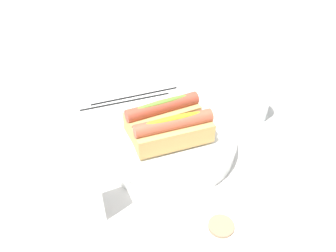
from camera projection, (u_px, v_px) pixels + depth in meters
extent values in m
plane|color=beige|center=(175.00, 139.00, 0.71)|extent=(2.40, 2.40, 0.00)
cylinder|color=white|center=(168.00, 142.00, 0.68)|extent=(0.27, 0.27, 0.03)
torus|color=white|center=(168.00, 136.00, 0.67)|extent=(0.27, 0.27, 0.01)
cube|color=tan|center=(163.00, 118.00, 0.67)|extent=(0.15, 0.05, 0.04)
cylinder|color=#A84733|center=(163.00, 107.00, 0.66)|extent=(0.15, 0.03, 0.03)
ellipsoid|color=olive|center=(163.00, 102.00, 0.65)|extent=(0.11, 0.01, 0.01)
cube|color=tan|center=(174.00, 134.00, 0.63)|extent=(0.16, 0.07, 0.04)
cylinder|color=#BC563D|center=(174.00, 123.00, 0.62)|extent=(0.15, 0.04, 0.03)
ellipsoid|color=gold|center=(174.00, 118.00, 0.61)|extent=(0.11, 0.03, 0.01)
cylinder|color=white|center=(254.00, 100.00, 0.74)|extent=(0.07, 0.07, 0.09)
cylinder|color=silver|center=(253.00, 106.00, 0.75)|extent=(0.06, 0.06, 0.06)
cylinder|color=#997A5B|center=(221.00, 226.00, 0.39)|extent=(0.03, 0.03, 0.00)
cube|color=white|center=(62.00, 192.00, 0.50)|extent=(0.11, 0.05, 0.15)
cylinder|color=black|center=(125.00, 101.00, 0.81)|extent=(0.22, 0.03, 0.01)
cylinder|color=black|center=(135.00, 95.00, 0.83)|extent=(0.22, 0.03, 0.01)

